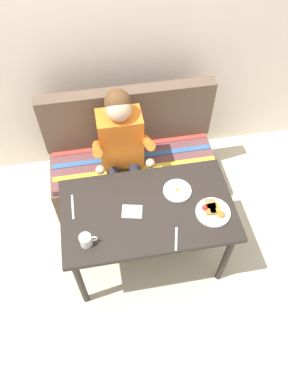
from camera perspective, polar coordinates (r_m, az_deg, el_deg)
ground_plane at (r=3.12m, az=0.48°, el=-9.97°), size 8.00×8.00×0.00m
back_wall at (r=3.02m, az=-4.02°, el=24.13°), size 4.40×0.10×2.60m
table at (r=2.55m, az=0.58°, el=-3.64°), size 1.20×0.70×0.73m
couch at (r=3.26m, az=-1.87°, el=4.64°), size 1.44×0.56×1.00m
person at (r=2.83m, az=-3.52°, el=7.11°), size 0.45×0.61×1.21m
plate_breakfast at (r=2.50m, az=10.80°, el=-2.96°), size 0.24×0.24×0.05m
plate_eggs at (r=2.57m, az=5.28°, el=0.24°), size 0.20×0.20×0.04m
coffee_mug at (r=2.34m, az=-9.14°, el=-7.52°), size 0.12×0.08×0.09m
napkin at (r=2.47m, az=-1.90°, el=-3.11°), size 0.16×0.13×0.01m
fork at (r=2.37m, az=5.11°, el=-7.40°), size 0.06×0.17×0.00m
knife at (r=2.54m, az=-11.21°, el=-2.30°), size 0.02×0.20×0.00m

